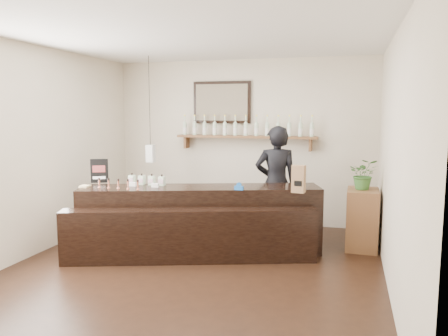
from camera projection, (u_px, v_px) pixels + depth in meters
ground at (193, 270)px, 5.34m from camera, size 5.00×5.00×0.00m
room_shell at (191, 130)px, 5.12m from camera, size 5.00×5.00×5.00m
back_wall_decor at (232, 122)px, 7.42m from camera, size 2.66×0.96×1.69m
counter at (197, 223)px, 5.88m from camera, size 3.26×1.86×1.06m
promo_sign at (99, 171)px, 6.25m from camera, size 0.23×0.12×0.34m
paper_bag at (299, 179)px, 5.49m from camera, size 0.17×0.14×0.35m
tape_dispenser at (239, 187)px, 5.68m from camera, size 0.12×0.05×0.10m
side_cabinet at (362, 219)px, 6.12m from camera, size 0.43×0.59×0.85m
potted_plant at (364, 174)px, 6.04m from camera, size 0.39×0.34×0.43m
shopkeeper at (276, 176)px, 6.48m from camera, size 0.80×0.63×1.94m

